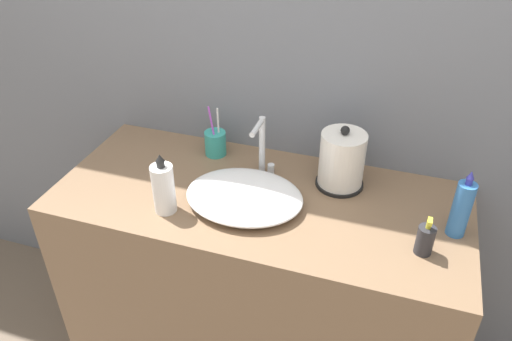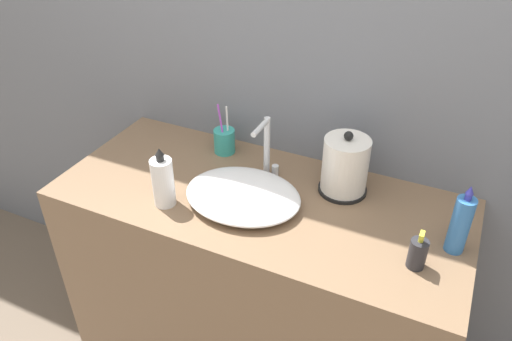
{
  "view_description": "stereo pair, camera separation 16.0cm",
  "coord_description": "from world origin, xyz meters",
  "px_view_note": "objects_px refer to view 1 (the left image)",
  "views": [
    {
      "loc": [
        0.41,
        -0.96,
        1.89
      ],
      "look_at": [
        -0.01,
        0.3,
        0.99
      ],
      "focal_mm": 35.0,
      "sensor_mm": 36.0,
      "label": 1
    },
    {
      "loc": [
        0.55,
        -0.9,
        1.89
      ],
      "look_at": [
        -0.01,
        0.3,
        0.99
      ],
      "focal_mm": 35.0,
      "sensor_mm": 36.0,
      "label": 2
    }
  ],
  "objects_px": {
    "electric_kettle": "(342,162)",
    "mouthwash_bottle": "(461,208)",
    "shampoo_bottle": "(163,188)",
    "faucet": "(262,145)",
    "lotion_bottle": "(425,240)",
    "toothbrush_cup": "(215,143)"
  },
  "relations": [
    {
      "from": "electric_kettle",
      "to": "toothbrush_cup",
      "type": "bearing_deg",
      "value": 173.75
    },
    {
      "from": "faucet",
      "to": "electric_kettle",
      "type": "xyz_separation_m",
      "value": [
        0.27,
        0.02,
        -0.03
      ]
    },
    {
      "from": "electric_kettle",
      "to": "lotion_bottle",
      "type": "height_order",
      "value": "electric_kettle"
    },
    {
      "from": "faucet",
      "to": "toothbrush_cup",
      "type": "distance_m",
      "value": 0.23
    },
    {
      "from": "lotion_bottle",
      "to": "shampoo_bottle",
      "type": "height_order",
      "value": "shampoo_bottle"
    },
    {
      "from": "faucet",
      "to": "mouthwash_bottle",
      "type": "distance_m",
      "value": 0.65
    },
    {
      "from": "electric_kettle",
      "to": "mouthwash_bottle",
      "type": "bearing_deg",
      "value": -20.63
    },
    {
      "from": "toothbrush_cup",
      "to": "lotion_bottle",
      "type": "xyz_separation_m",
      "value": [
        0.76,
        -0.31,
        -0.0
      ]
    },
    {
      "from": "lotion_bottle",
      "to": "faucet",
      "type": "bearing_deg",
      "value": 157.25
    },
    {
      "from": "lotion_bottle",
      "to": "shampoo_bottle",
      "type": "distance_m",
      "value": 0.79
    },
    {
      "from": "faucet",
      "to": "toothbrush_cup",
      "type": "relative_size",
      "value": 1.1
    },
    {
      "from": "toothbrush_cup",
      "to": "shampoo_bottle",
      "type": "bearing_deg",
      "value": -93.8
    },
    {
      "from": "electric_kettle",
      "to": "shampoo_bottle",
      "type": "relative_size",
      "value": 1.09
    },
    {
      "from": "shampoo_bottle",
      "to": "mouthwash_bottle",
      "type": "xyz_separation_m",
      "value": [
        0.87,
        0.17,
        0.01
      ]
    },
    {
      "from": "lotion_bottle",
      "to": "mouthwash_bottle",
      "type": "distance_m",
      "value": 0.15
    },
    {
      "from": "faucet",
      "to": "mouthwash_bottle",
      "type": "relative_size",
      "value": 0.98
    },
    {
      "from": "mouthwash_bottle",
      "to": "faucet",
      "type": "bearing_deg",
      "value": 169.65
    },
    {
      "from": "electric_kettle",
      "to": "toothbrush_cup",
      "type": "distance_m",
      "value": 0.48
    },
    {
      "from": "toothbrush_cup",
      "to": "lotion_bottle",
      "type": "distance_m",
      "value": 0.82
    },
    {
      "from": "faucet",
      "to": "shampoo_bottle",
      "type": "bearing_deg",
      "value": -128.69
    },
    {
      "from": "electric_kettle",
      "to": "mouthwash_bottle",
      "type": "height_order",
      "value": "electric_kettle"
    },
    {
      "from": "electric_kettle",
      "to": "shampoo_bottle",
      "type": "height_order",
      "value": "electric_kettle"
    }
  ]
}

